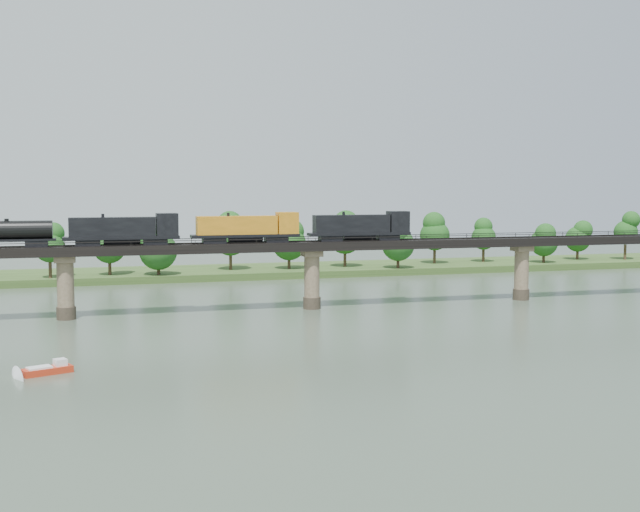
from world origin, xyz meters
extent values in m
plane|color=#384738|center=(0.00, 0.00, 0.00)|extent=(400.00, 400.00, 0.00)
cube|color=#314D1E|center=(0.00, 85.00, 0.80)|extent=(300.00, 24.00, 1.60)
cylinder|color=#473A2D|center=(-40.00, 30.00, 1.00)|extent=(3.00, 3.00, 2.00)
cylinder|color=#90795E|center=(-40.00, 30.00, 5.50)|extent=(2.60, 2.60, 9.00)
cube|color=#90795E|center=(-40.00, 30.00, 9.50)|extent=(3.20, 3.20, 1.00)
cylinder|color=#473A2D|center=(0.00, 30.00, 1.00)|extent=(3.00, 3.00, 2.00)
cylinder|color=#90795E|center=(0.00, 30.00, 5.50)|extent=(2.60, 2.60, 9.00)
cube|color=#90795E|center=(0.00, 30.00, 9.50)|extent=(3.20, 3.20, 1.00)
cylinder|color=#473A2D|center=(40.00, 30.00, 1.00)|extent=(3.00, 3.00, 2.00)
cylinder|color=#90795E|center=(40.00, 30.00, 5.50)|extent=(2.60, 2.60, 9.00)
cube|color=#90795E|center=(40.00, 30.00, 9.50)|extent=(3.20, 3.20, 1.00)
cube|color=black|center=(0.00, 30.00, 10.75)|extent=(220.00, 5.00, 1.50)
cube|color=black|center=(0.00, 29.25, 11.58)|extent=(220.00, 0.12, 0.16)
cube|color=black|center=(0.00, 30.75, 11.58)|extent=(220.00, 0.12, 0.16)
cube|color=black|center=(0.00, 27.60, 12.20)|extent=(220.00, 0.10, 0.10)
cube|color=black|center=(0.00, 32.40, 12.20)|extent=(220.00, 0.10, 0.10)
cube|color=black|center=(0.00, 27.60, 11.85)|extent=(0.08, 0.08, 0.70)
cube|color=black|center=(0.00, 32.40, 11.85)|extent=(0.08, 0.08, 0.70)
cylinder|color=#382619|center=(-44.43, 76.31, 3.35)|extent=(0.70, 0.70, 3.51)
sphere|color=#144614|center=(-44.43, 76.31, 8.03)|extent=(6.31, 6.31, 6.31)
sphere|color=#144614|center=(-44.43, 76.31, 10.96)|extent=(4.73, 4.73, 4.73)
cylinder|color=#382619|center=(-32.24, 78.84, 3.27)|extent=(0.70, 0.70, 3.34)
sphere|color=#144614|center=(-32.24, 78.84, 7.73)|extent=(7.18, 7.18, 7.18)
sphere|color=#144614|center=(-32.24, 78.84, 10.52)|extent=(5.39, 5.39, 5.39)
cylinder|color=#382619|center=(-22.01, 76.15, 3.01)|extent=(0.70, 0.70, 2.83)
sphere|color=#144614|center=(-22.01, 76.15, 6.78)|extent=(8.26, 8.26, 8.26)
sphere|color=#144614|center=(-22.01, 76.15, 9.14)|extent=(6.19, 6.19, 6.19)
cylinder|color=#382619|center=(-5.04, 82.68, 3.58)|extent=(0.70, 0.70, 3.96)
sphere|color=#144614|center=(-5.04, 82.68, 8.87)|extent=(8.07, 8.07, 8.07)
sphere|color=#144614|center=(-5.04, 82.68, 12.17)|extent=(6.05, 6.05, 6.05)
cylinder|color=#382619|center=(8.52, 81.14, 3.23)|extent=(0.70, 0.70, 3.27)
sphere|color=#144614|center=(8.52, 81.14, 7.59)|extent=(8.03, 8.03, 8.03)
sphere|color=#144614|center=(8.52, 81.14, 10.31)|extent=(6.02, 6.02, 6.02)
cylinder|color=#382619|center=(22.65, 82.31, 3.56)|extent=(0.70, 0.70, 3.92)
sphere|color=#144614|center=(22.65, 82.31, 8.79)|extent=(8.29, 8.29, 8.29)
sphere|color=#144614|center=(22.65, 82.31, 12.05)|extent=(6.21, 6.21, 6.21)
cylinder|color=#382619|center=(33.59, 75.35, 3.11)|extent=(0.70, 0.70, 3.02)
sphere|color=#144614|center=(33.59, 75.35, 7.15)|extent=(7.74, 7.74, 7.74)
sphere|color=#144614|center=(33.59, 75.35, 9.67)|extent=(5.80, 5.80, 5.80)
cylinder|color=#382619|center=(46.81, 84.03, 3.50)|extent=(0.70, 0.70, 3.80)
sphere|color=#144614|center=(46.81, 84.03, 8.56)|extent=(7.47, 7.47, 7.47)
sphere|color=#144614|center=(46.81, 84.03, 11.73)|extent=(5.60, 5.60, 5.60)
cylinder|color=#382619|center=(60.48, 84.26, 3.29)|extent=(0.70, 0.70, 3.38)
sphere|color=#144614|center=(60.48, 84.26, 7.80)|extent=(6.23, 6.23, 6.23)
sphere|color=#144614|center=(60.48, 84.26, 10.62)|extent=(4.67, 4.67, 4.67)
cylinder|color=#382619|center=(74.35, 78.39, 2.99)|extent=(0.70, 0.70, 2.77)
sphere|color=#144614|center=(74.35, 78.39, 6.68)|extent=(7.04, 7.04, 7.04)
sphere|color=#144614|center=(74.35, 78.39, 8.99)|extent=(5.28, 5.28, 5.28)
cylinder|color=#382619|center=(87.62, 83.57, 3.07)|extent=(0.70, 0.70, 2.94)
sphere|color=#144614|center=(87.62, 83.57, 7.00)|extent=(6.73, 6.73, 6.73)
sphere|color=#144614|center=(87.62, 83.57, 9.45)|extent=(5.05, 5.05, 5.05)
cylinder|color=#382619|center=(99.73, 80.10, 3.57)|extent=(0.70, 0.70, 3.94)
sphere|color=#144614|center=(99.73, 80.10, 8.83)|extent=(6.17, 6.17, 6.17)
sphere|color=#144614|center=(99.73, 80.10, 12.11)|extent=(4.62, 4.62, 4.62)
cube|color=black|center=(13.69, 30.00, 12.02)|extent=(3.79, 2.27, 1.04)
cube|color=black|center=(3.28, 30.00, 12.02)|extent=(3.79, 2.27, 1.04)
cube|color=black|center=(8.48, 30.00, 12.68)|extent=(17.99, 2.84, 0.47)
cube|color=black|center=(7.06, 30.00, 14.43)|extent=(13.25, 2.56, 3.03)
cube|color=black|center=(15.58, 30.00, 14.72)|extent=(3.41, 2.84, 3.60)
cylinder|color=black|center=(8.48, 30.00, 12.16)|extent=(5.68, 1.33, 1.33)
cube|color=black|center=(-6.19, 30.00, 12.02)|extent=(3.79, 2.27, 1.04)
cube|color=black|center=(-16.60, 30.00, 12.02)|extent=(3.79, 2.27, 1.04)
cube|color=black|center=(-11.40, 30.00, 12.68)|extent=(17.99, 2.84, 0.47)
cube|color=orange|center=(-12.82, 30.00, 14.43)|extent=(13.25, 2.56, 3.03)
cube|color=orange|center=(-4.30, 30.00, 14.72)|extent=(3.41, 2.84, 3.60)
cylinder|color=black|center=(-11.40, 30.00, 12.16)|extent=(5.68, 1.33, 1.33)
cube|color=black|center=(-26.07, 30.00, 12.02)|extent=(3.79, 2.27, 1.04)
cube|color=black|center=(-36.48, 30.00, 12.02)|extent=(3.79, 2.27, 1.04)
cube|color=black|center=(-31.28, 30.00, 12.68)|extent=(17.99, 2.84, 0.47)
cube|color=black|center=(-32.70, 30.00, 14.43)|extent=(13.25, 2.56, 3.03)
cube|color=black|center=(-24.18, 30.00, 14.72)|extent=(3.41, 2.84, 3.60)
cylinder|color=black|center=(-31.28, 30.00, 12.16)|extent=(5.68, 1.33, 1.33)
cube|color=black|center=(-44.06, 30.00, 12.02)|extent=(3.31, 2.08, 1.04)
cube|color=black|center=(-48.32, 30.00, 12.64)|extent=(14.20, 2.27, 0.28)
cylinder|color=black|center=(-48.32, 30.00, 14.15)|extent=(13.25, 2.84, 2.84)
cylinder|color=black|center=(-48.32, 30.00, 15.67)|extent=(0.66, 0.66, 0.47)
cube|color=red|center=(-41.01, -8.05, 0.38)|extent=(5.70, 3.78, 0.75)
cube|color=white|center=(-41.81, -8.37, 0.81)|extent=(2.99, 2.45, 0.27)
cube|color=white|center=(-39.61, -7.50, 1.13)|extent=(1.67, 1.67, 0.75)
camera|label=1|loc=(-35.89, -100.57, 20.73)|focal=45.00mm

